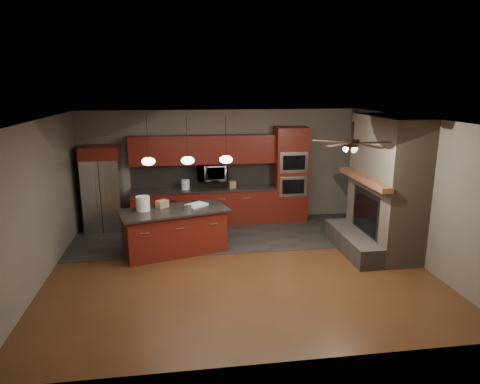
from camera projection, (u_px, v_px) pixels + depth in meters
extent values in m
plane|color=#582E1A|center=(239.00, 266.00, 8.24)|extent=(7.00, 7.00, 0.00)
cube|color=white|center=(238.00, 119.00, 7.56)|extent=(7.00, 6.00, 0.02)
cube|color=#6B6256|center=(222.00, 166.00, 10.78)|extent=(7.00, 0.02, 2.80)
cube|color=#6B6256|center=(415.00, 189.00, 8.38)|extent=(0.02, 6.00, 2.80)
cube|color=#6B6256|center=(39.00, 203.00, 7.42)|extent=(0.02, 6.00, 2.80)
cube|color=#2C2A28|center=(228.00, 234.00, 9.97)|extent=(7.00, 2.40, 0.01)
cube|color=#736452|center=(386.00, 185.00, 8.71)|extent=(0.80, 2.00, 2.80)
cube|color=#504841|center=(352.00, 242.00, 8.91)|extent=(0.50, 2.00, 0.40)
cube|color=#2D2D30|center=(366.00, 213.00, 8.80)|extent=(0.05, 1.20, 0.95)
cube|color=black|center=(365.00, 213.00, 8.80)|extent=(0.02, 1.00, 0.75)
cube|color=brown|center=(363.00, 179.00, 8.61)|extent=(0.22, 2.10, 0.10)
cube|color=maroon|center=(205.00, 207.00, 10.66)|extent=(3.55, 0.60, 0.86)
cube|color=black|center=(204.00, 189.00, 10.55)|extent=(3.59, 0.64, 0.04)
cube|color=black|center=(203.00, 174.00, 10.74)|extent=(3.55, 0.03, 0.60)
cube|color=maroon|center=(203.00, 150.00, 10.44)|extent=(3.55, 0.35, 0.70)
cube|color=maroon|center=(290.00, 175.00, 10.78)|extent=(0.80, 0.60, 2.38)
cube|color=silver|center=(293.00, 187.00, 10.54)|extent=(0.70, 0.03, 0.52)
cube|color=black|center=(293.00, 187.00, 10.52)|extent=(0.55, 0.02, 0.35)
cube|color=silver|center=(294.00, 163.00, 10.40)|extent=(0.70, 0.03, 0.52)
cube|color=black|center=(294.00, 163.00, 10.38)|extent=(0.55, 0.02, 0.35)
imported|color=silver|center=(212.00, 172.00, 10.53)|extent=(0.73, 0.41, 0.50)
cube|color=silver|center=(103.00, 194.00, 10.15)|extent=(0.86, 0.72, 1.72)
cube|color=#2D2D30|center=(101.00, 198.00, 9.80)|extent=(0.02, 0.02, 1.70)
cube|color=silver|center=(96.00, 196.00, 9.76)|extent=(0.03, 0.03, 0.86)
cube|color=silver|center=(105.00, 196.00, 9.79)|extent=(0.03, 0.03, 0.86)
cube|color=maroon|center=(100.00, 152.00, 9.90)|extent=(0.86, 0.72, 0.30)
cube|color=maroon|center=(175.00, 232.00, 8.82)|extent=(2.15, 1.33, 0.88)
cube|color=black|center=(174.00, 211.00, 8.71)|extent=(2.34, 1.52, 0.04)
cylinder|color=white|center=(143.00, 204.00, 8.60)|extent=(0.30, 0.30, 0.30)
cylinder|color=#B7B7BC|center=(188.00, 208.00, 8.63)|extent=(0.19, 0.19, 0.10)
cube|color=white|center=(196.00, 205.00, 8.97)|extent=(0.51, 0.49, 0.04)
cube|color=#A38054|center=(162.00, 204.00, 8.84)|extent=(0.29, 0.28, 0.15)
cylinder|color=white|center=(185.00, 185.00, 10.46)|extent=(0.26, 0.26, 0.23)
cube|color=#A77956|center=(232.00, 185.00, 10.57)|extent=(0.19, 0.16, 0.18)
cylinder|color=black|center=(147.00, 138.00, 8.10)|extent=(0.01, 0.01, 0.78)
ellipsoid|color=white|center=(148.00, 161.00, 8.21)|extent=(0.26, 0.26, 0.16)
cylinder|color=black|center=(187.00, 137.00, 8.20)|extent=(0.01, 0.01, 0.78)
ellipsoid|color=white|center=(188.00, 160.00, 8.31)|extent=(0.26, 0.26, 0.16)
cylinder|color=black|center=(226.00, 137.00, 8.31)|extent=(0.01, 0.01, 0.78)
ellipsoid|color=white|center=(226.00, 160.00, 8.41)|extent=(0.26, 0.26, 0.16)
cylinder|color=black|center=(353.00, 131.00, 7.08)|extent=(0.04, 0.04, 0.30)
cylinder|color=black|center=(352.00, 143.00, 7.12)|extent=(0.24, 0.24, 0.12)
cube|color=black|center=(373.00, 142.00, 7.18)|extent=(0.60, 0.12, 0.01)
cube|color=black|center=(350.00, 140.00, 7.49)|extent=(0.30, 0.61, 0.01)
cube|color=black|center=(330.00, 141.00, 7.30)|extent=(0.56, 0.45, 0.01)
cube|color=black|center=(339.00, 145.00, 6.87)|extent=(0.56, 0.45, 0.01)
cube|color=black|center=(368.00, 146.00, 6.79)|extent=(0.30, 0.61, 0.01)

